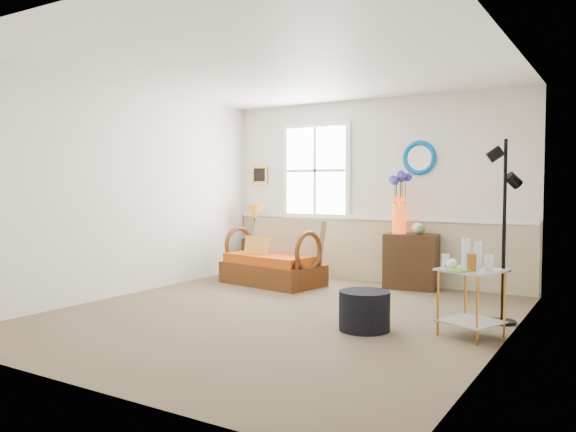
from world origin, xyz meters
The scene contains 19 objects.
floor centered at (0.00, 0.00, 0.00)m, with size 4.50×5.00×0.01m, color brown.
ceiling centered at (0.00, 0.00, 2.60)m, with size 4.50×5.00×0.01m, color white.
walls centered at (0.00, 0.00, 1.30)m, with size 4.51×5.01×2.60m.
wainscot centered at (0.00, 2.48, 0.45)m, with size 4.46×0.02×0.90m, color tan.
chair_rail centered at (0.00, 2.47, 0.92)m, with size 4.46×0.04×0.06m, color white.
window centered at (-0.90, 2.47, 1.60)m, with size 1.14×0.06×1.44m, color white, non-canonical shape.
picture centered at (-1.92, 2.48, 1.55)m, with size 0.28×0.03×0.28m, color #C58433.
mirror centered at (0.70, 2.48, 1.75)m, with size 0.47×0.47×0.07m, color #005FB6.
loveseat centered at (-1.08, 1.56, 0.45)m, with size 1.37×0.78×0.90m, color #573213, non-canonical shape.
throw_pillow centered at (-1.30, 1.48, 0.48)m, with size 0.37×0.09×0.37m, color orange, non-canonical shape.
lamp_stand centered at (-1.87, 2.26, 0.27)m, with size 0.31×0.31×0.55m, color #351F11, non-canonical shape.
table_lamp centered at (-1.85, 2.24, 0.82)m, with size 0.29×0.29×0.54m, color #AB6417, non-canonical shape.
potted_plant centered at (-1.75, 2.28, 0.67)m, with size 0.29×0.32×0.25m, color #4F7432.
cabinet centered at (0.68, 2.26, 0.37)m, with size 0.68×0.44×0.73m, color #351F11, non-canonical shape.
flower_vase centered at (0.51, 2.23, 1.14)m, with size 0.24×0.24×0.81m, color #EF4C13, non-canonical shape.
side_table centered at (1.95, 0.20, 0.31)m, with size 0.49×0.49×0.62m, color #B97024, non-canonical shape.
tabletop_items centered at (1.91, 0.21, 0.75)m, with size 0.43×0.43×0.26m, color silver, non-canonical shape.
floor_lamp centered at (2.10, 0.86, 0.91)m, with size 0.26×0.26×1.83m, color black, non-canonical shape.
ottoman centered at (1.03, -0.09, 0.19)m, with size 0.49×0.49×0.37m, color black.
Camera 1 is at (3.16, -4.96, 1.36)m, focal length 35.00 mm.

